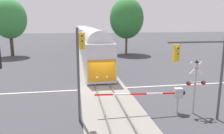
{
  "coord_description": "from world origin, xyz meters",
  "views": [
    {
      "loc": [
        -2.53,
        -20.17,
        6.34
      ],
      "look_at": [
        0.99,
        0.58,
        2.0
      ],
      "focal_mm": 35.2,
      "sensor_mm": 36.0,
      "label": 1
    }
  ],
  "objects_px": {
    "elm_centre_background": "(127,18)",
    "pine_left_background": "(9,19)",
    "traffic_signal_median": "(80,60)",
    "traffic_signal_near_right": "(208,60)",
    "crossing_signal_mast": "(196,81)",
    "crossing_gate_near": "(168,94)",
    "commuter_train": "(86,38)"
  },
  "relations": [
    {
      "from": "elm_centre_background",
      "to": "pine_left_background",
      "type": "bearing_deg",
      "value": 178.23
    },
    {
      "from": "traffic_signal_median",
      "to": "traffic_signal_near_right",
      "type": "xyz_separation_m",
      "value": [
        7.79,
        -1.29,
        0.05
      ]
    },
    {
      "from": "elm_centre_background",
      "to": "crossing_signal_mast",
      "type": "bearing_deg",
      "value": -94.06
    },
    {
      "from": "crossing_gate_near",
      "to": "traffic_signal_near_right",
      "type": "bearing_deg",
      "value": -40.46
    },
    {
      "from": "traffic_signal_near_right",
      "to": "commuter_train",
      "type": "bearing_deg",
      "value": 98.16
    },
    {
      "from": "crossing_signal_mast",
      "to": "traffic_signal_median",
      "type": "bearing_deg",
      "value": 179.37
    },
    {
      "from": "commuter_train",
      "to": "elm_centre_background",
      "type": "bearing_deg",
      "value": -46.25
    },
    {
      "from": "commuter_train",
      "to": "crossing_signal_mast",
      "type": "xyz_separation_m",
      "value": [
        5.55,
        -37.46,
        -0.39
      ]
    },
    {
      "from": "crossing_signal_mast",
      "to": "pine_left_background",
      "type": "bearing_deg",
      "value": 123.18
    },
    {
      "from": "crossing_signal_mast",
      "to": "traffic_signal_median",
      "type": "distance_m",
      "value": 7.97
    },
    {
      "from": "crossing_gate_near",
      "to": "pine_left_background",
      "type": "xyz_separation_m",
      "value": [
        -17.89,
        29.8,
        5.49
      ]
    },
    {
      "from": "crossing_gate_near",
      "to": "crossing_signal_mast",
      "type": "xyz_separation_m",
      "value": [
        1.83,
        -0.35,
        0.93
      ]
    },
    {
      "from": "crossing_signal_mast",
      "to": "pine_left_background",
      "type": "relative_size",
      "value": 0.36
    },
    {
      "from": "commuter_train",
      "to": "traffic_signal_near_right",
      "type": "distance_m",
      "value": 39.08
    },
    {
      "from": "traffic_signal_median",
      "to": "elm_centre_background",
      "type": "height_order",
      "value": "elm_centre_background"
    },
    {
      "from": "crossing_gate_near",
      "to": "crossing_signal_mast",
      "type": "bearing_deg",
      "value": -10.82
    },
    {
      "from": "crossing_gate_near",
      "to": "commuter_train",
      "type": "bearing_deg",
      "value": 95.73
    },
    {
      "from": "crossing_gate_near",
      "to": "elm_centre_background",
      "type": "relative_size",
      "value": 0.59
    },
    {
      "from": "crossing_gate_near",
      "to": "traffic_signal_median",
      "type": "xyz_separation_m",
      "value": [
        -5.97,
        -0.26,
        2.6
      ]
    },
    {
      "from": "crossing_gate_near",
      "to": "pine_left_background",
      "type": "relative_size",
      "value": 0.6
    },
    {
      "from": "crossing_signal_mast",
      "to": "pine_left_background",
      "type": "distance_m",
      "value": 36.31
    },
    {
      "from": "crossing_signal_mast",
      "to": "elm_centre_background",
      "type": "bearing_deg",
      "value": 85.94
    },
    {
      "from": "traffic_signal_near_right",
      "to": "elm_centre_background",
      "type": "xyz_separation_m",
      "value": [
        2.09,
        30.68,
        2.93
      ]
    },
    {
      "from": "crossing_gate_near",
      "to": "pine_left_background",
      "type": "bearing_deg",
      "value": 120.98
    },
    {
      "from": "traffic_signal_near_right",
      "to": "pine_left_background",
      "type": "distance_m",
      "value": 37.15
    },
    {
      "from": "crossing_signal_mast",
      "to": "pine_left_background",
      "type": "xyz_separation_m",
      "value": [
        -19.72,
        30.15,
        4.56
      ]
    },
    {
      "from": "traffic_signal_median",
      "to": "commuter_train",
      "type": "bearing_deg",
      "value": 86.56
    },
    {
      "from": "crossing_gate_near",
      "to": "traffic_signal_median",
      "type": "relative_size",
      "value": 1.07
    },
    {
      "from": "crossing_gate_near",
      "to": "elm_centre_background",
      "type": "distance_m",
      "value": 29.91
    },
    {
      "from": "traffic_signal_median",
      "to": "elm_centre_background",
      "type": "xyz_separation_m",
      "value": [
        9.89,
        29.39,
        2.98
      ]
    },
    {
      "from": "elm_centre_background",
      "to": "traffic_signal_median",
      "type": "bearing_deg",
      "value": -108.59
    },
    {
      "from": "traffic_signal_near_right",
      "to": "crossing_gate_near",
      "type": "bearing_deg",
      "value": 139.54
    }
  ]
}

